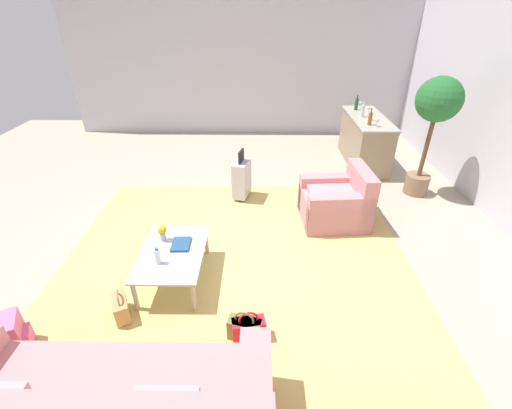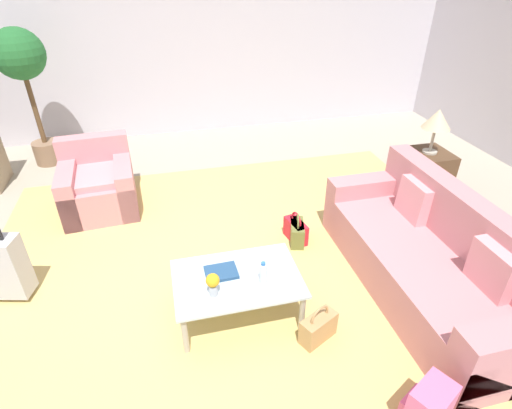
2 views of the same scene
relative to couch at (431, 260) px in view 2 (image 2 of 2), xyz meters
The scene contains 17 objects.
ground_plane 2.30m from the couch, 164.74° to the left, with size 12.00×12.00×0.00m, color #A89E89.
wall_back 5.30m from the couch, 115.27° to the left, with size 10.24×0.12×3.10m, color silver.
area_rug 1.82m from the couch, 153.43° to the left, with size 5.20×4.40×0.01m, color tan.
couch is the anchor object (origin of this frame).
armchair 3.84m from the couch, 143.87° to the left, with size 0.91×0.98×0.84m.
coffee_table 1.80m from the couch, behind, with size 1.06×0.72×0.41m.
water_bottle 1.61m from the couch, behind, with size 0.06×0.06×0.20m.
coffee_table_book 1.93m from the couch, behind, with size 0.27×0.21×0.03m, color navy.
flower_vase 2.03m from the couch, behind, with size 0.11×0.11×0.21m.
side_table 1.89m from the couch, 57.99° to the left, with size 0.54×0.54×0.59m, color #513823.
table_lamp 2.01m from the couch, 57.99° to the left, with size 0.34×0.34×0.56m.
suitcase_silver 3.88m from the couch, 168.11° to the left, with size 0.44×0.31×0.85m.
handbag_olive 1.37m from the couch, 135.10° to the left, with size 0.22×0.35×0.36m.
handbag_tan 1.28m from the couch, 164.39° to the right, with size 0.35×0.27×0.36m.
handbag_red 1.40m from the couch, 133.99° to the left, with size 0.20×0.34×0.36m.
backpack_pink 1.44m from the couch, 124.05° to the right, with size 0.36×0.34×0.40m.
potted_ficus 5.62m from the couch, 136.47° to the left, with size 0.68×0.68×1.94m.
Camera 2 is at (-0.05, -2.99, 2.69)m, focal length 28.00 mm.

